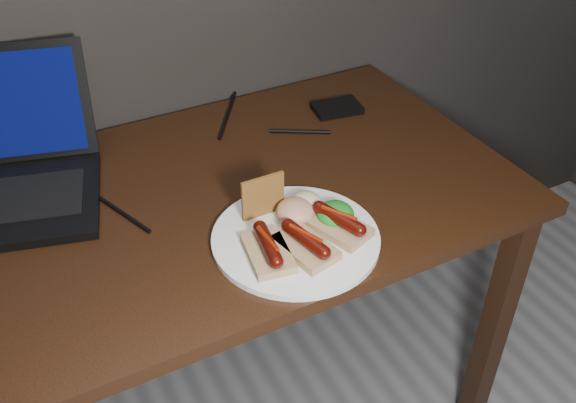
# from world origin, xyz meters

# --- Properties ---
(desk) EXTENTS (1.40, 0.70, 0.75)m
(desk) POSITION_xyz_m (0.00, 1.38, 0.66)
(desk) COLOR black
(desk) RESTS_ON ground
(hard_drive) EXTENTS (0.12, 0.09, 0.02)m
(hard_drive) POSITION_xyz_m (0.48, 1.56, 0.76)
(hard_drive) COLOR black
(hard_drive) RESTS_ON desk
(desk_cables) EXTENTS (0.89, 0.43, 0.01)m
(desk_cables) POSITION_xyz_m (-0.01, 1.53, 0.75)
(desk_cables) COLOR black
(desk_cables) RESTS_ON desk
(plate) EXTENTS (0.39, 0.39, 0.01)m
(plate) POSITION_xyz_m (0.17, 1.18, 0.76)
(plate) COLOR white
(plate) RESTS_ON desk
(bread_sausage_left) EXTENTS (0.09, 0.12, 0.04)m
(bread_sausage_left) POSITION_xyz_m (0.10, 1.15, 0.78)
(bread_sausage_left) COLOR tan
(bread_sausage_left) RESTS_ON plate
(bread_sausage_center) EXTENTS (0.09, 0.13, 0.04)m
(bread_sausage_center) POSITION_xyz_m (0.17, 1.14, 0.78)
(bread_sausage_center) COLOR tan
(bread_sausage_center) RESTS_ON plate
(bread_sausage_right) EXTENTS (0.10, 0.13, 0.04)m
(bread_sausage_right) POSITION_xyz_m (0.25, 1.16, 0.78)
(bread_sausage_right) COLOR tan
(bread_sausage_right) RESTS_ON plate
(crispbread) EXTENTS (0.09, 0.01, 0.08)m
(crispbread) POSITION_xyz_m (0.15, 1.26, 0.80)
(crispbread) COLOR #8F5E27
(crispbread) RESTS_ON plate
(salad_greens) EXTENTS (0.07, 0.07, 0.04)m
(salad_greens) POSITION_xyz_m (0.25, 1.18, 0.78)
(salad_greens) COLOR #115310
(salad_greens) RESTS_ON plate
(salsa_mound) EXTENTS (0.07, 0.07, 0.04)m
(salsa_mound) POSITION_xyz_m (0.19, 1.22, 0.78)
(salsa_mound) COLOR maroon
(salsa_mound) RESTS_ON plate
(coleslaw_mound) EXTENTS (0.06, 0.06, 0.04)m
(coleslaw_mound) POSITION_xyz_m (0.22, 1.24, 0.78)
(coleslaw_mound) COLOR silver
(coleslaw_mound) RESTS_ON plate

